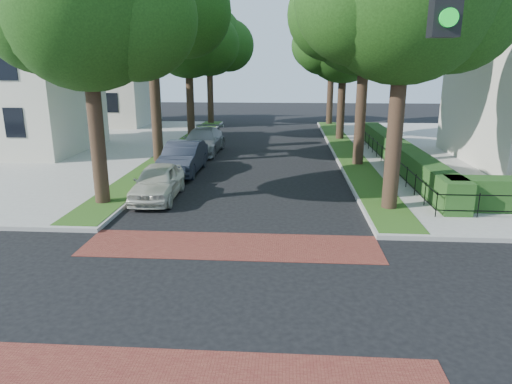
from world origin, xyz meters
TOP-DOWN VIEW (x-y plane):
  - ground at (0.00, 0.00)m, footprint 120.00×120.00m
  - crosswalk_far at (0.00, 3.20)m, footprint 9.00×2.20m
  - grass_strip_ne at (5.40, 19.10)m, footprint 1.60×29.80m
  - grass_strip_nw at (-5.40, 19.10)m, footprint 1.60×29.80m
  - tree_right_mid at (5.61, 15.25)m, footprint 8.25×7.09m
  - tree_right_far at (5.60, 24.22)m, footprint 7.25×6.23m
  - tree_right_back at (5.60, 33.23)m, footprint 7.50×6.45m
  - tree_left_near at (-5.40, 7.23)m, footprint 7.50×6.45m
  - tree_left_mid at (-5.39, 15.24)m, footprint 8.00×6.88m
  - tree_left_far at (-5.40, 24.22)m, footprint 7.00×6.02m
  - tree_left_back at (-5.40, 33.24)m, footprint 7.75×6.66m
  - hedge_main_road at (7.70, 15.00)m, footprint 1.00×18.00m
  - fence_main_road at (6.90, 15.00)m, footprint 0.06×18.00m
  - house_left_near at (-15.49, 17.99)m, footprint 10.00×9.00m
  - house_left_far at (-15.49, 31.99)m, footprint 10.00×9.00m
  - parked_car_front at (-3.60, 8.10)m, footprint 1.83×4.23m
  - parked_car_middle at (-3.60, 12.81)m, footprint 1.73×4.85m
  - parked_car_rear at (-3.60, 18.34)m, footprint 2.30×5.38m

SIDE VIEW (x-z plane):
  - ground at x=0.00m, z-range 0.00..0.00m
  - crosswalk_far at x=0.00m, z-range 0.00..0.01m
  - grass_strip_ne at x=5.40m, z-range 0.15..0.17m
  - grass_strip_nw at x=-5.40m, z-range 0.15..0.17m
  - fence_main_road at x=6.90m, z-range 0.15..1.05m
  - parked_car_front at x=-3.60m, z-range 0.00..1.42m
  - hedge_main_road at x=7.70m, z-range 0.15..1.35m
  - parked_car_rear at x=-3.60m, z-range 0.00..1.54m
  - parked_car_middle at x=-3.60m, z-range 0.00..1.59m
  - house_left_near at x=-15.49m, z-range -0.03..10.11m
  - house_left_far at x=-15.49m, z-range -0.03..10.11m
  - tree_right_far at x=5.60m, z-range 2.04..11.78m
  - tree_left_far at x=-5.40m, z-range 2.19..12.05m
  - tree_right_back at x=5.60m, z-range 2.17..12.37m
  - tree_left_near at x=-5.40m, z-range 2.17..12.37m
  - tree_left_back at x=-5.40m, z-range 2.19..12.63m
  - tree_right_mid at x=5.61m, z-range 2.38..13.60m
  - tree_left_mid at x=-5.39m, z-range 2.60..14.08m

